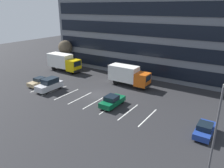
% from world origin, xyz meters
% --- Properties ---
extents(ground_plane, '(120.00, 120.00, 0.00)m').
position_xyz_m(ground_plane, '(0.00, 0.00, 0.00)').
color(ground_plane, '#262628').
extents(office_building, '(39.36, 12.57, 18.00)m').
position_xyz_m(office_building, '(0.00, 17.95, 9.00)').
color(office_building, slate).
rests_on(office_building, ground_plane).
extents(lot_markings, '(19.74, 5.40, 0.01)m').
position_xyz_m(lot_markings, '(0.00, -2.60, 0.00)').
color(lot_markings, silver).
rests_on(lot_markings, ground_plane).
extents(box_truck_orange, '(7.42, 2.46, 3.44)m').
position_xyz_m(box_truck_orange, '(1.91, 6.40, 1.94)').
color(box_truck_orange, '#D85914').
rests_on(box_truck_orange, ground_plane).
extents(box_truck_yellow, '(7.80, 2.58, 3.62)m').
position_xyz_m(box_truck_yellow, '(-14.22, 6.82, 2.04)').
color(box_truck_yellow, yellow).
rests_on(box_truck_yellow, ground_plane).
extents(sedan_navy, '(1.68, 4.00, 1.43)m').
position_xyz_m(sedan_navy, '(16.53, -2.89, 0.68)').
color(sedan_navy, navy).
rests_on(sedan_navy, ground_plane).
extents(sedan_tan, '(1.64, 3.92, 1.41)m').
position_xyz_m(sedan_tan, '(-11.24, -2.23, 0.66)').
color(sedan_tan, tan).
rests_on(sedan_tan, ground_plane).
extents(sedan_forest, '(1.80, 4.30, 1.54)m').
position_xyz_m(sedan_forest, '(4.17, -2.18, 0.73)').
color(sedan_forest, '#0C5933').
rests_on(sedan_forest, ground_plane).
extents(suv_silver, '(1.94, 4.57, 2.07)m').
position_xyz_m(suv_silver, '(-7.80, -2.86, 1.00)').
color(suv_silver, silver).
rests_on(suv_silver, ground_plane).
extents(street_light, '(1.23, 0.28, 7.69)m').
position_xyz_m(street_light, '(18.14, -8.10, 4.80)').
color(street_light, '#4C4C51').
rests_on(street_light, ground_plane).
extents(bare_tree, '(3.15, 3.15, 5.91)m').
position_xyz_m(bare_tree, '(-17.00, 10.34, 4.31)').
color(bare_tree, '#473323').
rests_on(bare_tree, ground_plane).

